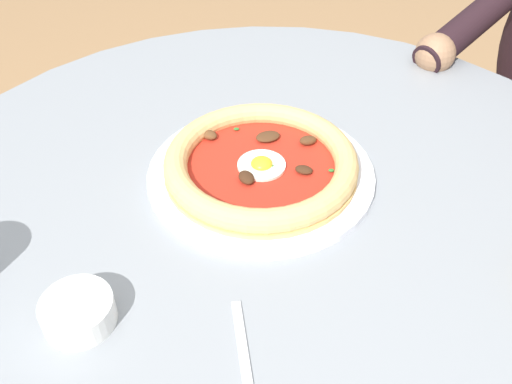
# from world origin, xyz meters

# --- Properties ---
(dining_table) EXTENTS (1.01, 1.01, 0.72)m
(dining_table) POSITION_xyz_m (0.00, 0.00, 0.56)
(dining_table) COLOR gray
(dining_table) RESTS_ON ground
(pizza_on_plate) EXTENTS (0.30, 0.30, 0.04)m
(pizza_on_plate) POSITION_xyz_m (-0.01, 0.05, 0.73)
(pizza_on_plate) COLOR white
(pizza_on_plate) RESTS_ON dining_table
(ramekin_capers) EXTENTS (0.07, 0.07, 0.03)m
(ramekin_capers) POSITION_xyz_m (-0.21, -0.17, 0.73)
(ramekin_capers) COLOR white
(ramekin_capers) RESTS_ON dining_table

